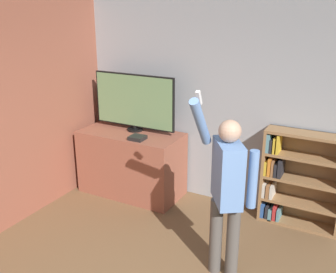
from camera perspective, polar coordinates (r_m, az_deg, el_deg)
wall_back at (r=5.13m, az=12.42°, el=3.71°), size 6.87×0.09×2.70m
wall_side_brick at (r=5.18m, az=-20.11°, el=3.13°), size 0.06×4.51×2.70m
tv_ledge at (r=5.70m, az=-5.29°, el=-3.84°), size 1.45×0.71×0.92m
television at (r=5.50m, az=-4.93°, el=5.04°), size 1.25×0.22×0.81m
game_console at (r=5.24m, az=-4.45°, el=-0.18°), size 0.20×0.19×0.05m
bookshelf at (r=5.10m, az=17.96°, el=-5.99°), size 0.96×0.28×1.21m
person at (r=3.82m, az=8.52°, el=-7.02°), size 0.58×0.56×1.94m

